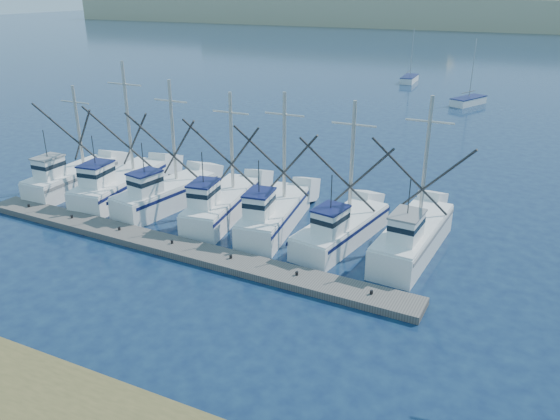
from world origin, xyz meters
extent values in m
plane|color=#0D1B3B|center=(0.00, 0.00, 0.00)|extent=(500.00, 500.00, 0.00)
cube|color=#635F59|center=(-6.94, 6.73, 0.19)|extent=(29.21, 3.05, 0.39)
cube|color=tan|center=(0.00, 210.00, 5.00)|extent=(360.00, 60.00, 10.00)
cube|color=white|center=(-19.49, 11.74, 0.76)|extent=(2.43, 7.49, 1.52)
cube|color=white|center=(-19.49, 9.83, 2.27)|extent=(1.39, 1.84, 1.50)
cylinder|color=#B7B2A8|center=(-19.49, 13.01, 4.53)|extent=(0.22, 0.22, 6.02)
cube|color=white|center=(-15.40, 12.31, 0.76)|extent=(3.54, 8.85, 1.51)
cube|color=white|center=(-15.40, 10.10, 2.26)|extent=(1.74, 2.25, 1.50)
cylinder|color=#B7B2A8|center=(-15.40, 13.78, 5.44)|extent=(0.22, 0.22, 7.86)
cube|color=white|center=(-11.12, 11.85, 0.79)|extent=(3.65, 7.99, 1.59)
cube|color=white|center=(-11.12, 9.88, 2.34)|extent=(1.67, 2.09, 1.50)
cylinder|color=#B7B2A8|center=(-11.12, 13.17, 5.04)|extent=(0.22, 0.22, 6.91)
cube|color=white|center=(-6.76, 12.11, 0.76)|extent=(3.50, 8.46, 1.52)
cube|color=white|center=(-6.76, 10.01, 2.27)|extent=(1.64, 2.18, 1.50)
cylinder|color=#B7B2A8|center=(-6.76, 13.51, 4.75)|extent=(0.22, 0.22, 6.46)
cube|color=white|center=(-2.93, 12.03, 0.76)|extent=(3.36, 8.29, 1.52)
cube|color=white|center=(-2.93, 9.97, 2.27)|extent=(1.61, 2.12, 1.50)
cylinder|color=#B7B2A8|center=(-2.93, 13.41, 4.91)|extent=(0.22, 0.22, 6.77)
cube|color=white|center=(1.51, 11.91, 0.66)|extent=(3.69, 8.11, 1.32)
cube|color=white|center=(1.51, 9.91, 2.07)|extent=(1.70, 2.12, 1.50)
cylinder|color=#B7B2A8|center=(1.51, 13.25, 4.76)|extent=(0.22, 0.22, 6.87)
cube|color=white|center=(5.66, 12.25, 0.84)|extent=(3.00, 8.63, 1.67)
cube|color=white|center=(5.66, 10.07, 2.42)|extent=(1.54, 2.16, 1.50)
cylinder|color=#B7B2A8|center=(5.66, 13.69, 5.20)|extent=(0.22, 0.22, 7.06)
cube|color=white|center=(2.62, 57.07, 0.45)|extent=(4.02, 5.78, 0.90)
cylinder|color=#B7B2A8|center=(2.62, 57.37, 4.50)|extent=(0.12, 0.12, 7.20)
cube|color=white|center=(-8.24, 71.30, 0.45)|extent=(2.07, 5.65, 0.90)
cylinder|color=#B7B2A8|center=(-8.24, 71.60, 4.50)|extent=(0.12, 0.12, 7.20)
camera|label=1|loc=(10.85, -16.14, 14.16)|focal=35.00mm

